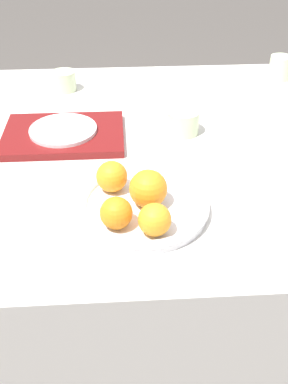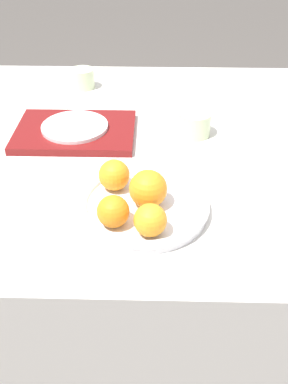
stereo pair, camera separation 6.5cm
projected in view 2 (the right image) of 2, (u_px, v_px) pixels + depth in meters
ground_plane at (135, 326)px, 1.64m from camera, size 12.00×12.00×0.00m
table at (134, 248)px, 1.41m from camera, size 1.49×1.08×0.77m
fruit_platter at (144, 205)px, 0.93m from camera, size 0.27×0.27×0.03m
orange_0 at (148, 189)px, 0.91m from camera, size 0.08×0.08×0.08m
orange_1 at (114, 175)px, 0.96m from camera, size 0.07×0.07×0.07m
orange_2 at (150, 220)px, 0.84m from camera, size 0.06×0.06×0.06m
orange_3 at (113, 211)px, 0.86m from camera, size 0.06×0.06×0.06m
serving_tray at (75, 132)px, 1.20m from camera, size 0.32×0.23×0.02m
side_plate at (75, 127)px, 1.20m from camera, size 0.18×0.18×0.01m
cup_1 at (194, 124)px, 1.19m from camera, size 0.09×0.09×0.06m
cup_2 at (83, 78)px, 1.45m from camera, size 0.08×0.08×0.06m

